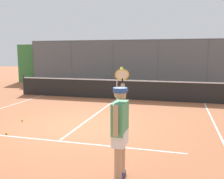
{
  "coord_description": "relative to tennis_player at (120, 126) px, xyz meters",
  "views": [
    {
      "loc": [
        -2.95,
        7.04,
        2.26
      ],
      "look_at": [
        -0.79,
        -1.0,
        1.05
      ],
      "focal_mm": 40.39,
      "sensor_mm": 36.0,
      "label": 1
    }
  ],
  "objects": [
    {
      "name": "tennis_net",
      "position": [
        1.98,
        -7.78,
        -0.49
      ],
      "size": [
        10.6,
        0.09,
        1.07
      ],
      "color": "#2D2D2D",
      "rests_on": "ground"
    },
    {
      "name": "tennis_player",
      "position": [
        0.0,
        0.0,
        0.0
      ],
      "size": [
        0.46,
        1.4,
        1.97
      ],
      "rotation": [
        0.0,
        0.0,
        -1.59
      ],
      "color": "navy",
      "rests_on": "ground"
    },
    {
      "name": "tennis_ball_mid_court",
      "position": [
        4.05,
        -2.97,
        -0.95
      ],
      "size": [
        0.07,
        0.07,
        0.07
      ],
      "primitive_type": "sphere",
      "color": "#CCDB33",
      "rests_on": "ground"
    },
    {
      "name": "tennis_ball_near_baseline",
      "position": [
        3.65,
        -1.64,
        -0.95
      ],
      "size": [
        0.07,
        0.07,
        0.07
      ],
      "primitive_type": "sphere",
      "color": "#D6E042",
      "rests_on": "ground"
    },
    {
      "name": "court_line_markings",
      "position": [
        1.98,
        -1.3,
        -0.98
      ],
      "size": [
        8.25,
        11.42,
        0.01
      ],
      "color": "white",
      "rests_on": "ground"
    },
    {
      "name": "fence_backdrop",
      "position": [
        1.98,
        -13.45,
        0.46
      ],
      "size": [
        18.56,
        1.37,
        3.16
      ],
      "color": "#565B60",
      "rests_on": "ground"
    },
    {
      "name": "ground_plane",
      "position": [
        1.98,
        -2.88,
        -0.99
      ],
      "size": [
        60.0,
        60.0,
        0.0
      ],
      "primitive_type": "plane",
      "color": "#A8603D"
    }
  ]
}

